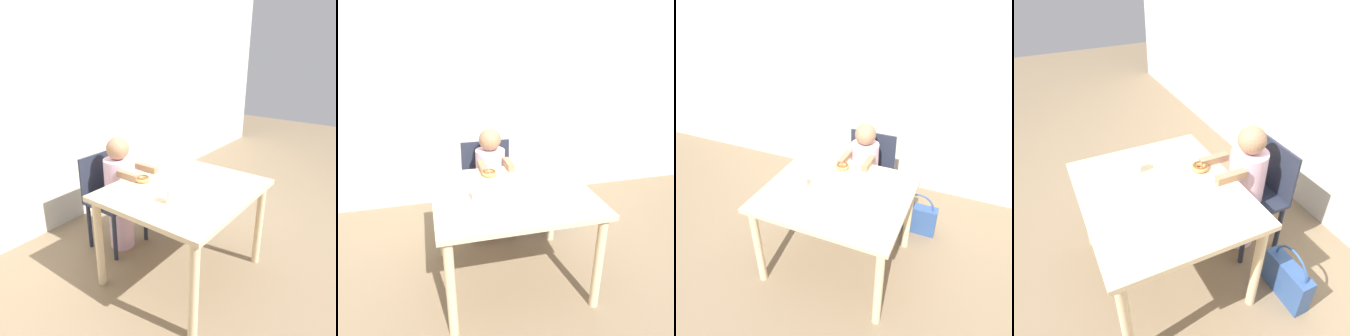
{
  "view_description": "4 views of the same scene",
  "coord_description": "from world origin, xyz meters",
  "views": [
    {
      "loc": [
        -1.78,
        -1.21,
        1.7
      ],
      "look_at": [
        -0.01,
        0.14,
        0.85
      ],
      "focal_mm": 35.0,
      "sensor_mm": 36.0,
      "label": 1
    },
    {
      "loc": [
        -0.53,
        -1.94,
        1.74
      ],
      "look_at": [
        -0.01,
        0.14,
        0.85
      ],
      "focal_mm": 35.0,
      "sensor_mm": 36.0,
      "label": 2
    },
    {
      "loc": [
        0.83,
        -1.8,
        2.15
      ],
      "look_at": [
        -0.01,
        0.14,
        0.85
      ],
      "focal_mm": 35.0,
      "sensor_mm": 36.0,
      "label": 3
    },
    {
      "loc": [
        1.42,
        -0.54,
        1.97
      ],
      "look_at": [
        -0.01,
        0.14,
        0.85
      ],
      "focal_mm": 35.0,
      "sensor_mm": 36.0,
      "label": 4
    }
  ],
  "objects": [
    {
      "name": "ground_plane",
      "position": [
        0.0,
        0.0,
        0.0
      ],
      "size": [
        12.0,
        12.0,
        0.0
      ],
      "primitive_type": "plane",
      "color": "#7A664C"
    },
    {
      "name": "dining_table",
      "position": [
        0.0,
        0.0,
        0.63
      ],
      "size": [
        1.07,
        0.93,
        0.73
      ],
      "color": "beige",
      "rests_on": "ground_plane"
    },
    {
      "name": "chair",
      "position": [
        -0.02,
        0.75,
        0.45
      ],
      "size": [
        0.45,
        0.38,
        0.83
      ],
      "color": "#232838",
      "rests_on": "ground_plane"
    },
    {
      "name": "child_figure",
      "position": [
        -0.02,
        0.64,
        0.51
      ],
      "size": [
        0.26,
        0.44,
        1.0
      ],
      "color": "silver",
      "rests_on": "ground_plane"
    },
    {
      "name": "donut",
      "position": [
        -0.1,
        0.31,
        0.75
      ],
      "size": [
        0.11,
        0.11,
        0.04
      ],
      "color": "tan",
      "rests_on": "dining_table"
    },
    {
      "name": "napkin",
      "position": [
        -0.09,
        0.04,
        0.73
      ],
      "size": [
        0.24,
        0.24,
        0.0
      ],
      "color": "white",
      "rests_on": "dining_table"
    },
    {
      "name": "handbag",
      "position": [
        0.52,
        0.65,
        0.15
      ],
      "size": [
        0.35,
        0.11,
        0.42
      ],
      "color": "#2D4C84",
      "rests_on": "ground_plane"
    },
    {
      "name": "cup",
      "position": [
        -0.25,
        -0.07,
        0.78
      ],
      "size": [
        0.07,
        0.07,
        0.1
      ],
      "color": "white",
      "rests_on": "dining_table"
    }
  ]
}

